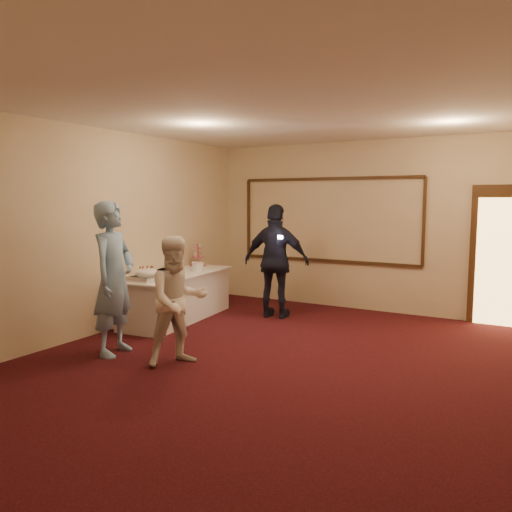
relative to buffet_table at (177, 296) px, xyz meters
The scene contains 14 objects.
floor 2.86m from the buffet_table, 25.66° to the right, with size 7.00×7.00×0.00m, color black.
room_walls 3.27m from the buffet_table, 25.66° to the right, with size 6.04×7.04×3.02m.
wall_molding 3.09m from the buffet_table, 52.07° to the left, with size 3.45×0.04×1.55m.
doorway 5.25m from the buffet_table, 25.38° to the left, with size 1.05×0.07×2.20m.
buffet_table is the anchor object (origin of this frame).
pavlova_tray 0.94m from the buffet_table, 83.67° to the right, with size 0.42×0.57×0.20m.
cupcake_stand 1.11m from the buffet_table, 104.81° to the left, with size 0.30×0.30×0.44m.
plate_stack_a 0.46m from the buffet_table, 160.62° to the left, with size 0.18×0.18×0.15m.
plate_stack_b 0.61m from the buffet_table, 62.57° to the left, with size 0.19×0.19×0.16m.
tart 0.58m from the buffet_table, 63.25° to the right, with size 0.31×0.31×0.06m.
man 2.00m from the buffet_table, 75.17° to the right, with size 0.71×0.47×1.95m, color #81AEDA.
woman 2.31m from the buffet_table, 50.61° to the right, with size 0.75×0.58×1.54m, color white.
guest 1.75m from the buffet_table, 35.40° to the left, with size 1.11×0.46×1.90m, color black.
camera_flash 1.97m from the buffet_table, 23.74° to the left, with size 0.07×0.04×0.05m, color white.
Camera 1 is at (2.61, -5.13, 1.96)m, focal length 35.00 mm.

